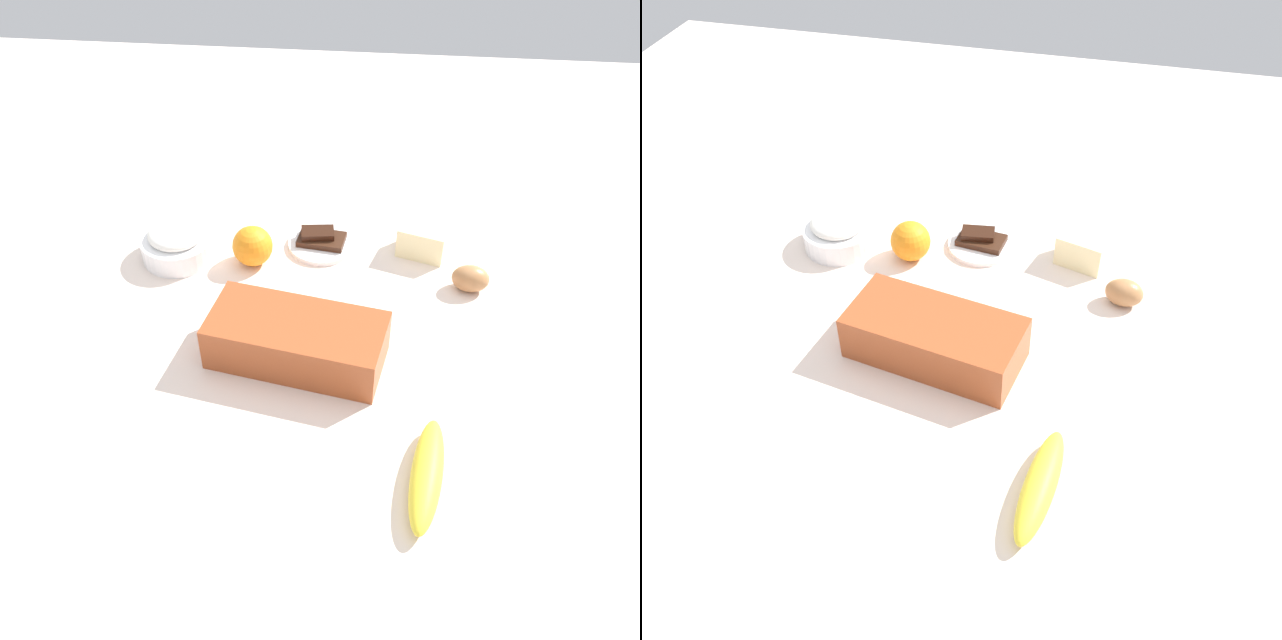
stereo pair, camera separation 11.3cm
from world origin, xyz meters
TOP-DOWN VIEW (x-y plane):
  - ground_plane at (0.00, 0.00)m, footprint 2.40×2.40m
  - loaf_pan at (0.03, 0.05)m, footprint 0.30×0.18m
  - flour_bowl at (0.29, -0.19)m, footprint 0.14×0.14m
  - banana at (-0.17, 0.27)m, footprint 0.07×0.19m
  - orange_fruit at (0.15, -0.19)m, footprint 0.08×0.08m
  - butter_block at (-0.17, -0.25)m, footprint 0.10×0.09m
  - egg_near_butter at (-0.26, -0.15)m, footprint 0.07×0.06m
  - chocolate_plate at (0.02, -0.25)m, footprint 0.13×0.13m

SIDE VIEW (x-z plane):
  - ground_plane at x=0.00m, z-range -0.02..0.00m
  - chocolate_plate at x=0.02m, z-range -0.01..0.03m
  - banana at x=-0.17m, z-range 0.00..0.04m
  - egg_near_butter at x=-0.26m, z-range 0.00..0.05m
  - butter_block at x=-0.17m, z-range 0.00..0.06m
  - flour_bowl at x=0.29m, z-range 0.00..0.07m
  - orange_fruit at x=0.15m, z-range 0.00..0.08m
  - loaf_pan at x=0.03m, z-range 0.00..0.08m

